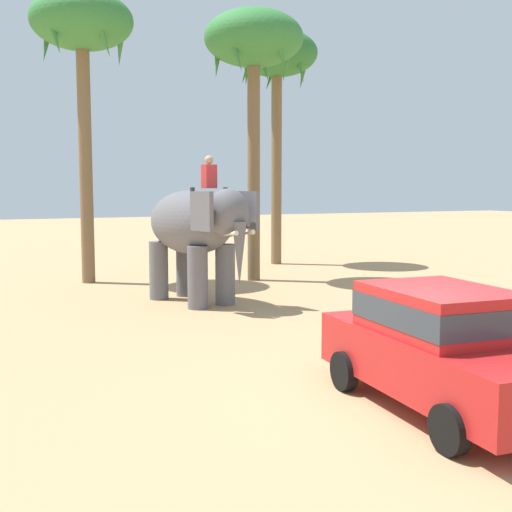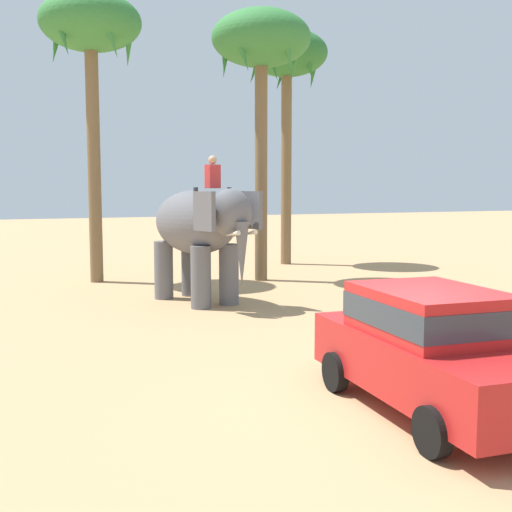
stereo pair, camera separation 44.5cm
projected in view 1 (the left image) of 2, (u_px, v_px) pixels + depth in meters
ground_plane at (413, 405)px, 9.15m from camera, size 120.00×120.00×0.00m
car_sedan_foreground at (443, 344)px, 8.87m from camera, size 2.10×4.21×1.70m
elephant_with_mahout at (196, 229)px, 17.07m from camera, size 2.46×4.02×3.88m
palm_tree_behind_elephant at (254, 47)px, 20.78m from camera, size 3.20×3.20×8.75m
palm_tree_near_hut at (277, 61)px, 25.38m from camera, size 3.20×3.20×9.22m
palm_tree_left_of_road at (82, 31)px, 20.18m from camera, size 3.20×3.20×9.16m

